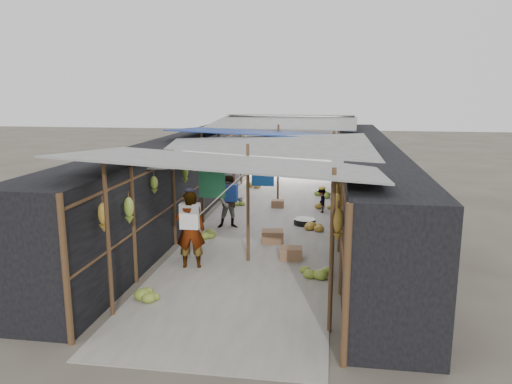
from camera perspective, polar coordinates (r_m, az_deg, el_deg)
The scene contains 14 objects.
ground at distance 8.40m, azimuth -4.43°, elevation -14.71°, with size 80.00×80.00×0.00m, color #6B6356.
aisle_slab at distance 14.42m, azimuth 1.42°, elevation -3.29°, with size 3.60×16.00×0.02m, color #9E998E.
stall_left at distance 14.75m, azimuth -9.02°, elevation 1.44°, with size 1.40×15.00×2.30m, color black.
stall_right at distance 14.10m, azimuth 12.39°, elevation 0.84°, with size 1.40×15.00×2.30m, color black.
crate_near at distance 12.36m, azimuth 1.91°, elevation -5.14°, with size 0.53×0.42×0.32m, color #886245.
crate_mid at distance 11.19m, azimuth 4.05°, elevation -7.05°, with size 0.49×0.39×0.29m, color #886245.
crate_back at distance 15.99m, azimuth 2.49°, elevation -1.38°, with size 0.40×0.33×0.25m, color #886245.
black_basin at distance 14.03m, azimuth 5.58°, elevation -3.43°, with size 0.61×0.61×0.18m, color black.
vendor_elderly at distance 10.58m, azimuth -7.50°, elevation -4.30°, with size 0.61×0.40×1.68m, color white.
shopper_blue at distance 13.55m, azimuth -2.97°, elevation -1.15°, with size 0.71×0.55×1.45m, color #1E4296.
vendor_seated at distance 15.39m, azimuth 7.52°, elevation -1.00°, with size 0.50×0.29×0.77m, color #44413B.
market_canopy at distance 14.34m, azimuth 1.74°, elevation 6.37°, with size 5.62×15.20×2.77m.
hanging_bananas at distance 14.13m, azimuth 0.79°, elevation 3.31°, with size 3.95×13.30×0.72m.
floor_bananas at distance 14.56m, azimuth 1.18°, elevation -2.59°, with size 3.56×11.27×0.32m.
Camera 1 is at (1.76, -7.33, 3.72)m, focal length 35.00 mm.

